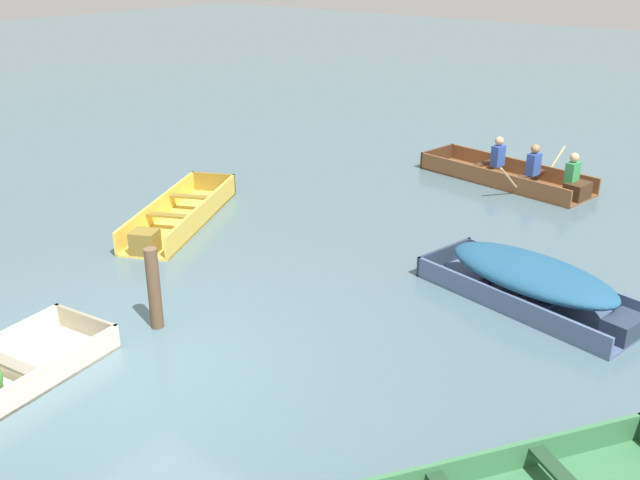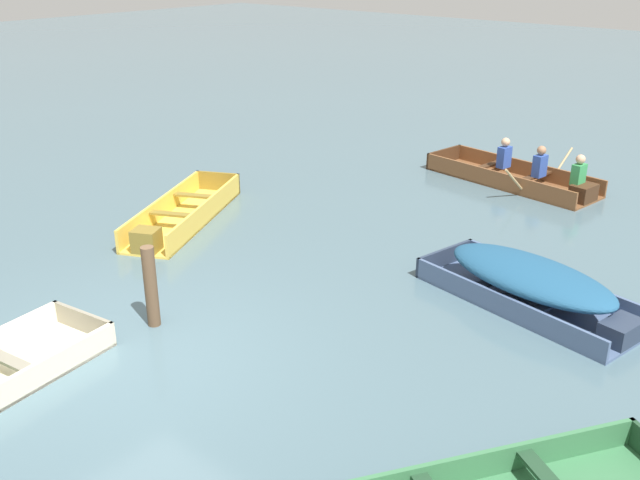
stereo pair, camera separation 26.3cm
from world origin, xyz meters
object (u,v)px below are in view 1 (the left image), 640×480
Objects in this scene: skiff_yellow_near_moored at (178,217)px; rowboat_wooden_brown_with_crew at (515,175)px; skiff_slate_blue_mid_moored at (533,279)px; mooring_post at (154,289)px.

rowboat_wooden_brown_with_crew reaches higher than skiff_yellow_near_moored.
rowboat_wooden_brown_with_crew reaches higher than skiff_slate_blue_mid_moored.
skiff_yellow_near_moored is 6.93m from rowboat_wooden_brown_with_crew.
rowboat_wooden_brown_with_crew is 3.39× the size of mooring_post.
mooring_post is at bearing -133.10° from skiff_slate_blue_mid_moored.
skiff_yellow_near_moored is 6.17m from skiff_slate_blue_mid_moored.
mooring_post reaches higher than skiff_yellow_near_moored.
rowboat_wooden_brown_with_crew is 8.56m from mooring_post.
skiff_slate_blue_mid_moored is 2.97× the size of mooring_post.
skiff_slate_blue_mid_moored is at bearing -62.88° from rowboat_wooden_brown_with_crew.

